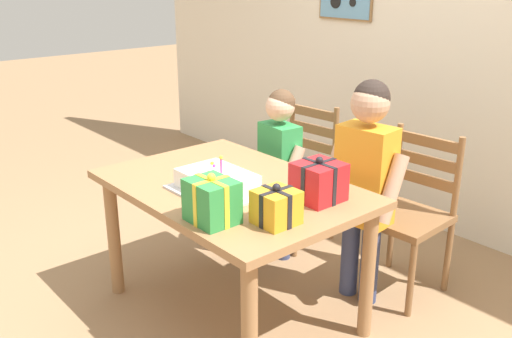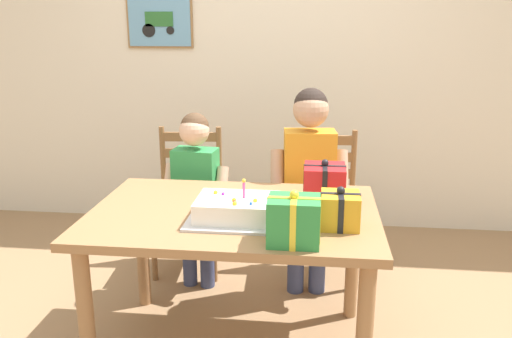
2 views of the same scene
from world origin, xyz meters
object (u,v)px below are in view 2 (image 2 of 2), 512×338
child_younger (196,184)px  child_older (309,173)px  chair_left (189,199)px  chair_right (324,204)px  birthday_cake (238,210)px  gift_box_beside_cake (324,184)px  dining_table (234,231)px  gift_box_red_large (294,220)px  gift_box_corner_small (340,210)px

child_younger → child_older: bearing=-0.0°
chair_left → chair_right: bearing=0.0°
birthday_cake → gift_box_beside_cake: gift_box_beside_cake is taller
gift_box_beside_cake → chair_left: size_ratio=0.23×
chair_right → child_older: 0.41m
gift_box_beside_cake → child_younger: size_ratio=0.20×
birthday_cake → child_older: bearing=67.7°
dining_table → gift_box_beside_cake: gift_box_beside_cake is taller
gift_box_red_large → chair_right: bearing=83.3°
gift_box_red_large → gift_box_corner_small: bearing=45.8°
birthday_cake → gift_box_beside_cake: (0.38, 0.30, 0.04)m
gift_box_beside_cake → child_younger: 0.88m
gift_box_beside_cake → child_younger: child_younger is taller
gift_box_red_large → gift_box_beside_cake: bearing=76.4°
gift_box_beside_cake → gift_box_red_large: bearing=-103.6°
birthday_cake → child_younger: child_younger is taller
gift_box_corner_small → child_younger: size_ratio=0.17×
dining_table → chair_left: 1.03m
gift_box_beside_cake → child_older: size_ratio=0.17×
gift_box_corner_small → chair_right: size_ratio=0.20×
birthday_cake → child_older: size_ratio=0.36×
birthday_cake → child_younger: bearing=115.9°
gift_box_beside_cake → gift_box_corner_small: bearing=-78.8°
chair_right → gift_box_beside_cake: bearing=-91.6°
gift_box_beside_cake → dining_table: bearing=-156.2°
birthday_cake → chair_left: size_ratio=0.48×
chair_left → child_younger: 0.36m
gift_box_corner_small → chair_right: bearing=92.4°
gift_box_corner_small → child_older: bearing=100.6°
chair_left → child_older: child_older is taller
gift_box_corner_small → child_older: child_older is taller
gift_box_corner_small → child_younger: 1.12m
dining_table → chair_left: bearing=116.0°
gift_box_corner_small → child_older: 0.78m
birthday_cake → chair_right: birthday_cake is taller
dining_table → chair_right: (0.44, 0.91, -0.17)m
chair_left → child_younger: bearing=-67.2°
child_younger → gift_box_beside_cake: bearing=-30.7°
gift_box_red_large → child_older: 0.97m
gift_box_corner_small → chair_left: bearing=131.5°
gift_box_red_large → chair_right: 1.30m
gift_box_red_large → child_younger: 1.16m
dining_table → gift_box_red_large: gift_box_red_large is taller
gift_box_beside_cake → gift_box_corner_small: 0.33m
child_older → child_younger: (-0.67, 0.00, -0.09)m
chair_right → dining_table: bearing=-115.8°
dining_table → child_older: child_older is taller
gift_box_corner_small → chair_left: 1.44m
child_older → gift_box_beside_cake: bearing=-79.9°
dining_table → birthday_cake: size_ratio=3.05×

